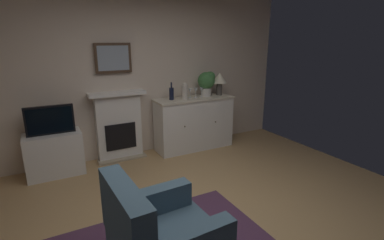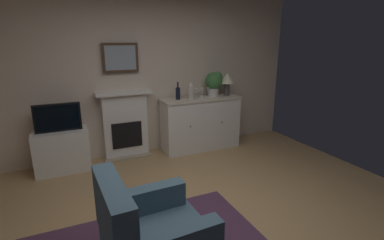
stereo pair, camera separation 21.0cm
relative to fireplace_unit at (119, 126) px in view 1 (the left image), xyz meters
name	(u,v)px [view 1 (the left image)]	position (x,y,z in m)	size (l,w,h in m)	color
ground_plane	(213,232)	(0.36, -2.28, -0.60)	(5.53, 4.88, 0.10)	tan
wall_rear	(135,66)	(0.36, 0.13, 0.92)	(5.53, 0.06, 2.94)	beige
fireplace_unit	(119,126)	(0.00, 0.00, 0.00)	(0.87, 0.30, 1.10)	white
framed_picture	(113,58)	(0.00, 0.05, 1.06)	(0.55, 0.04, 0.45)	#473323
sideboard_cabinet	(194,123)	(1.28, -0.18, -0.09)	(1.38, 0.49, 0.91)	white
table_lamp	(219,80)	(1.79, -0.18, 0.64)	(0.26, 0.26, 0.40)	#4C4742
wine_bottle	(172,93)	(0.87, -0.14, 0.47)	(0.08, 0.08, 0.29)	black
wine_glass_left	(190,91)	(1.21, -0.16, 0.49)	(0.07, 0.07, 0.16)	silver
wine_glass_center	(196,90)	(1.32, -0.16, 0.49)	(0.07, 0.07, 0.16)	silver
wine_glass_right	(201,90)	(1.43, -0.16, 0.49)	(0.07, 0.07, 0.16)	silver
vase_decorative	(185,91)	(1.07, -0.23, 0.50)	(0.11, 0.11, 0.28)	beige
tv_cabinet	(55,154)	(-0.97, -0.16, -0.24)	(0.75, 0.42, 0.62)	white
tv_set	(50,120)	(-0.97, -0.19, 0.27)	(0.62, 0.07, 0.40)	black
potted_plant_small	(207,81)	(1.56, -0.13, 0.62)	(0.30, 0.30, 0.43)	beige
armchair	(161,240)	(-0.36, -2.65, -0.17)	(0.84, 0.81, 0.92)	#3F596B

